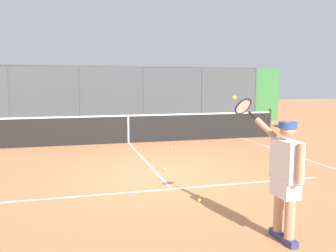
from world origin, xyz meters
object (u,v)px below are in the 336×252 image
(tennis_player, at_px, (284,173))
(tennis_ball_by_sideline, at_px, (172,148))
(tennis_ball_near_baseline, at_px, (164,169))
(tennis_ball_near_net, at_px, (199,200))

(tennis_player, xyz_separation_m, tennis_ball_by_sideline, (-0.34, -6.56, -0.87))
(tennis_player, xyz_separation_m, tennis_ball_near_baseline, (0.57, -3.96, -0.87))
(tennis_ball_near_baseline, height_order, tennis_ball_near_net, same)
(tennis_ball_by_sideline, height_order, tennis_ball_near_net, same)
(tennis_player, distance_m, tennis_ball_near_baseline, 4.09)
(tennis_ball_near_baseline, bearing_deg, tennis_player, 98.20)
(tennis_ball_near_net, bearing_deg, tennis_ball_by_sideline, -100.05)
(tennis_ball_near_baseline, relative_size, tennis_ball_near_net, 1.00)
(tennis_player, height_order, tennis_ball_by_sideline, tennis_player)
(tennis_player, xyz_separation_m, tennis_ball_near_net, (0.53, -1.69, -0.87))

